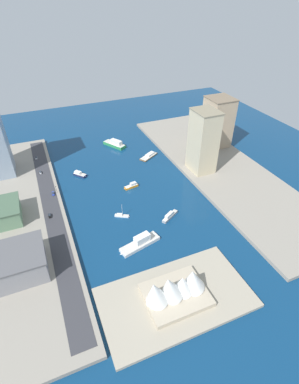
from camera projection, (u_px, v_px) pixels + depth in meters
name	position (u px, v px, depth m)	size (l,w,h in m)	color
ground_plane	(129.00, 190.00, 236.46)	(440.00, 440.00, 0.00)	navy
quay_west	(220.00, 167.00, 263.33)	(70.00, 240.00, 2.69)	gray
quay_east	(14.00, 216.00, 208.02)	(70.00, 240.00, 2.69)	gray
peninsula_point	(176.00, 298.00, 154.59)	(80.63, 44.60, 2.00)	#A89E89
road_strip	(51.00, 206.00, 215.46)	(12.06, 228.00, 0.15)	#38383D
ferry_green_doubledeck	(115.00, 144.00, 298.79)	(19.46, 26.00, 7.31)	#2D8C4C
yacht_sleek_gray	(170.00, 216.00, 207.98)	(16.15, 10.73, 4.36)	#999EA3
patrol_launch_navy	(80.00, 174.00, 253.40)	(11.11, 12.43, 3.93)	#1E284C
sailboat_small_white	(121.00, 215.00, 209.51)	(10.36, 7.52, 11.11)	white
barge_flat_brown	(149.00, 156.00, 281.29)	(20.96, 16.63, 3.09)	brown
water_taxi_orange	(131.00, 186.00, 238.84)	(13.23, 5.67, 4.15)	orange
ferry_white_commuter	(140.00, 242.00, 185.58)	(29.17, 13.82, 7.51)	silver
apartment_midrise_tan	(218.00, 122.00, 284.20)	(23.83, 25.14, 47.76)	tan
office_block_beige	(203.00, 142.00, 242.54)	(18.92, 23.41, 53.70)	#C6B793
warehouse_low_gray	(15.00, 264.00, 161.58)	(34.52, 28.92, 15.03)	gray
van_white	(36.00, 158.00, 272.97)	(2.05, 4.83, 1.50)	black
hatchback_blue	(53.00, 194.00, 226.64)	(1.96, 4.75, 1.51)	black
suv_black	(50.00, 216.00, 205.17)	(1.89, 4.63, 1.58)	black
sedan_silver	(40.00, 172.00, 251.77)	(1.91, 4.62, 1.63)	black
traffic_light_waterfront	(56.00, 188.00, 226.47)	(0.36, 0.36, 6.50)	black
opera_landmark	(175.00, 288.00, 149.22)	(35.72, 26.55, 18.48)	#BCAD93
park_tree_cluster	(196.00, 144.00, 285.46)	(6.58, 12.86, 9.67)	brown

